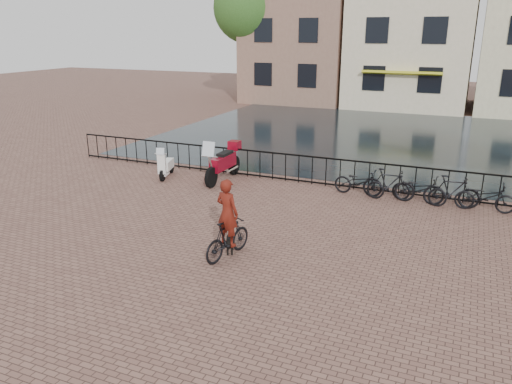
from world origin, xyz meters
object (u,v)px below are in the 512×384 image
at_px(cyclist, 228,223).
at_px(dog, 230,243).
at_px(motorcycle, 223,158).
at_px(scooter, 166,160).

xyz_separation_m(cyclist, dog, (-0.07, 0.25, -0.63)).
distance_m(motorcycle, scooter, 2.19).
distance_m(cyclist, motorcycle, 6.43).
bearing_deg(scooter, cyclist, -61.46).
distance_m(dog, motorcycle, 6.20).
relative_size(cyclist, dog, 3.10).
relative_size(motorcycle, scooter, 1.65).
bearing_deg(motorcycle, cyclist, -61.46).
bearing_deg(dog, scooter, 111.67).
bearing_deg(dog, cyclist, -98.36).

